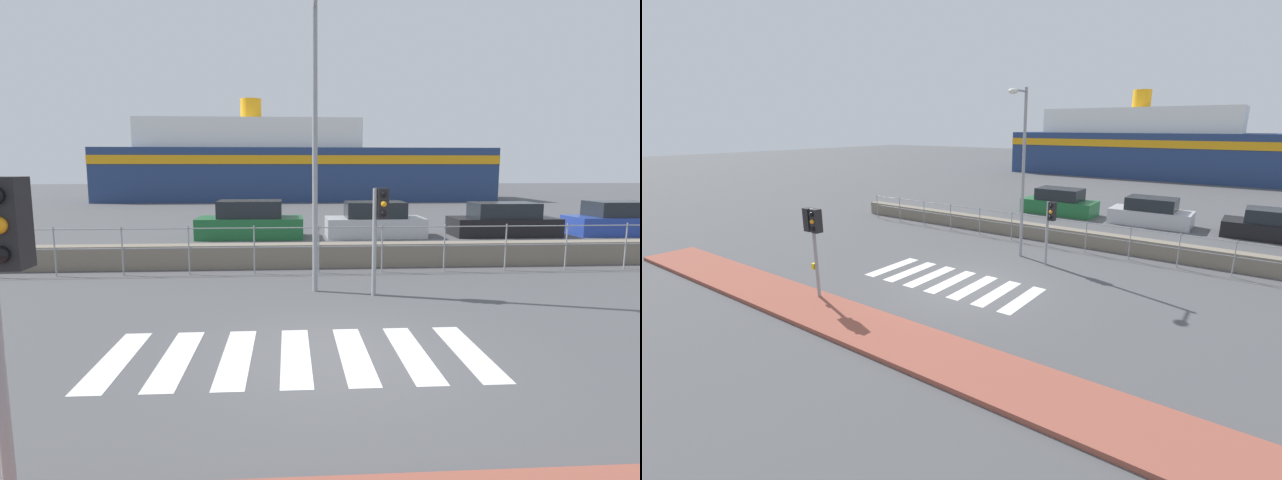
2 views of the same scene
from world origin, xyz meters
TOP-DOWN VIEW (x-y plane):
  - ground_plane at (0.00, 0.00)m, footprint 160.00×160.00m
  - sidewalk_brick at (0.00, -4.10)m, footprint 24.00×1.80m
  - crosswalk at (-0.72, 0.00)m, footprint 5.85×2.40m
  - seawall at (0.00, 6.91)m, footprint 23.22×0.55m
  - harbor_fence at (0.00, 6.04)m, footprint 20.93×0.04m
  - traffic_light_near at (-3.04, -3.53)m, footprint 0.58×0.41m
  - traffic_light_far at (1.20, 3.53)m, footprint 0.34×0.32m
  - streetlamp at (-0.21, 3.78)m, footprint 0.32×1.26m
  - ferry_boat at (-0.80, 37.13)m, footprint 33.12×8.08m
  - parked_car_green at (-2.37, 13.08)m, footprint 4.27×1.88m
  - parked_car_silver at (2.76, 13.08)m, footprint 4.03×1.85m
  - parked_car_black at (8.23, 13.08)m, footprint 4.37×1.85m

SIDE VIEW (x-z plane):
  - ground_plane at x=0.00m, z-range 0.00..0.00m
  - crosswalk at x=-0.72m, z-range 0.00..0.01m
  - sidewalk_brick at x=0.00m, z-range 0.00..0.12m
  - seawall at x=0.00m, z-range 0.00..0.67m
  - parked_car_black at x=8.23m, z-range -0.10..1.29m
  - parked_car_silver at x=2.76m, z-range -0.11..1.35m
  - parked_car_green at x=-2.37m, z-range -0.11..1.41m
  - harbor_fence at x=0.00m, z-range 0.19..1.51m
  - traffic_light_far at x=1.20m, z-range 0.57..2.98m
  - traffic_light_near at x=-3.04m, z-range 0.79..3.58m
  - ferry_boat at x=-0.80m, z-range -1.42..7.25m
  - streetlamp at x=-0.21m, z-range 0.75..7.21m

